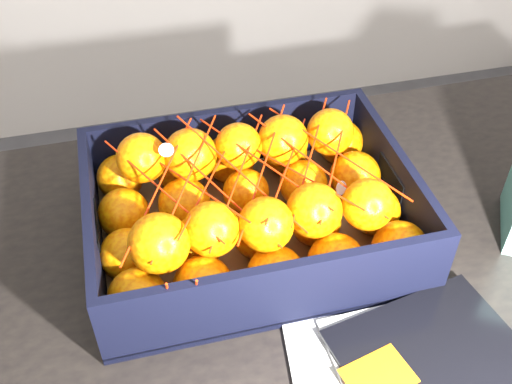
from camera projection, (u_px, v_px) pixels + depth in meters
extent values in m
cube|color=black|center=(355.00, 289.00, 0.82)|extent=(1.21, 0.81, 0.04)
cylinder|color=black|center=(14.00, 325.00, 1.22)|extent=(0.06, 0.06, 0.71)
cylinder|color=black|center=(505.00, 229.00, 1.42)|extent=(0.06, 0.06, 0.71)
cube|color=orange|center=(378.00, 376.00, 0.68)|extent=(0.09, 0.07, 0.00)
cube|color=olive|center=(251.00, 232.00, 0.86)|extent=(0.43, 0.32, 0.01)
cube|color=black|center=(227.00, 139.00, 0.94)|extent=(0.43, 0.01, 0.11)
cube|color=black|center=(282.00, 296.00, 0.72)|extent=(0.43, 0.01, 0.11)
cube|color=black|center=(94.00, 235.00, 0.79)|extent=(0.01, 0.30, 0.11)
cube|color=black|center=(394.00, 183.00, 0.86)|extent=(0.01, 0.30, 0.11)
sphere|color=orange|center=(137.00, 297.00, 0.72)|extent=(0.07, 0.07, 0.07)
sphere|color=orange|center=(127.00, 255.00, 0.77)|extent=(0.07, 0.07, 0.07)
sphere|color=orange|center=(124.00, 214.00, 0.83)|extent=(0.07, 0.07, 0.07)
sphere|color=orange|center=(120.00, 177.00, 0.88)|extent=(0.07, 0.07, 0.07)
sphere|color=orange|center=(203.00, 286.00, 0.74)|extent=(0.07, 0.07, 0.07)
sphere|color=orange|center=(195.00, 244.00, 0.79)|extent=(0.07, 0.07, 0.07)
sphere|color=orange|center=(184.00, 204.00, 0.84)|extent=(0.07, 0.07, 0.07)
sphere|color=orange|center=(179.00, 168.00, 0.90)|extent=(0.07, 0.07, 0.07)
sphere|color=orange|center=(276.00, 275.00, 0.75)|extent=(0.07, 0.07, 0.07)
sphere|color=orange|center=(259.00, 233.00, 0.80)|extent=(0.07, 0.07, 0.07)
sphere|color=orange|center=(246.00, 192.00, 0.86)|extent=(0.07, 0.07, 0.07)
sphere|color=orange|center=(230.00, 159.00, 0.92)|extent=(0.07, 0.07, 0.07)
sphere|color=orange|center=(336.00, 262.00, 0.76)|extent=(0.07, 0.07, 0.07)
sphere|color=orange|center=(315.00, 221.00, 0.82)|extent=(0.07, 0.07, 0.07)
sphere|color=orange|center=(303.00, 184.00, 0.87)|extent=(0.07, 0.07, 0.07)
sphere|color=orange|center=(285.00, 152.00, 0.93)|extent=(0.07, 0.07, 0.07)
sphere|color=orange|center=(400.00, 249.00, 0.78)|extent=(0.07, 0.07, 0.07)
sphere|color=orange|center=(375.00, 211.00, 0.83)|extent=(0.07, 0.07, 0.07)
sphere|color=orange|center=(355.00, 176.00, 0.89)|extent=(0.07, 0.07, 0.07)
sphere|color=orange|center=(340.00, 142.00, 0.94)|extent=(0.07, 0.07, 0.07)
sphere|color=orange|center=(159.00, 243.00, 0.71)|extent=(0.07, 0.07, 0.07)
sphere|color=orange|center=(141.00, 158.00, 0.83)|extent=(0.07, 0.07, 0.07)
sphere|color=orange|center=(212.00, 229.00, 0.73)|extent=(0.07, 0.07, 0.07)
sphere|color=orange|center=(190.00, 155.00, 0.83)|extent=(0.07, 0.07, 0.07)
sphere|color=orange|center=(266.00, 224.00, 0.74)|extent=(0.07, 0.07, 0.07)
sphere|color=orange|center=(239.00, 146.00, 0.85)|extent=(0.07, 0.07, 0.07)
sphere|color=orange|center=(314.00, 210.00, 0.75)|extent=(0.07, 0.07, 0.07)
sphere|color=orange|center=(283.00, 140.00, 0.86)|extent=(0.07, 0.07, 0.07)
sphere|color=orange|center=(368.00, 205.00, 0.76)|extent=(0.07, 0.07, 0.07)
sphere|color=orange|center=(330.00, 132.00, 0.87)|extent=(0.07, 0.07, 0.07)
cylinder|color=red|center=(160.00, 188.00, 0.76)|extent=(0.12, 0.23, 0.00)
cylinder|color=red|center=(185.00, 179.00, 0.78)|extent=(0.12, 0.22, 0.03)
cylinder|color=red|center=(214.00, 184.00, 0.77)|extent=(0.12, 0.22, 0.04)
cylinder|color=red|center=(238.00, 170.00, 0.77)|extent=(0.12, 0.22, 0.04)
cylinder|color=red|center=(261.00, 161.00, 0.79)|extent=(0.12, 0.23, 0.01)
cylinder|color=red|center=(289.00, 168.00, 0.79)|extent=(0.12, 0.22, 0.03)
cylinder|color=red|center=(313.00, 162.00, 0.79)|extent=(0.12, 0.22, 0.02)
cylinder|color=red|center=(335.00, 151.00, 0.81)|extent=(0.12, 0.23, 0.01)
cylinder|color=red|center=(159.00, 185.00, 0.76)|extent=(0.12, 0.22, 0.03)
cylinder|color=red|center=(186.00, 182.00, 0.76)|extent=(0.12, 0.22, 0.03)
cylinder|color=red|center=(212.00, 177.00, 0.78)|extent=(0.12, 0.22, 0.03)
cylinder|color=red|center=(238.00, 177.00, 0.78)|extent=(0.12, 0.22, 0.02)
cylinder|color=red|center=(263.00, 168.00, 0.78)|extent=(0.12, 0.22, 0.03)
cylinder|color=red|center=(288.00, 165.00, 0.79)|extent=(0.12, 0.22, 0.03)
cylinder|color=red|center=(311.00, 156.00, 0.80)|extent=(0.12, 0.22, 0.02)
cylinder|color=red|center=(336.00, 156.00, 0.80)|extent=(0.12, 0.23, 0.01)
cylinder|color=red|center=(168.00, 297.00, 0.68)|extent=(0.00, 0.03, 0.09)
cylinder|color=red|center=(195.00, 292.00, 0.69)|extent=(0.01, 0.04, 0.08)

